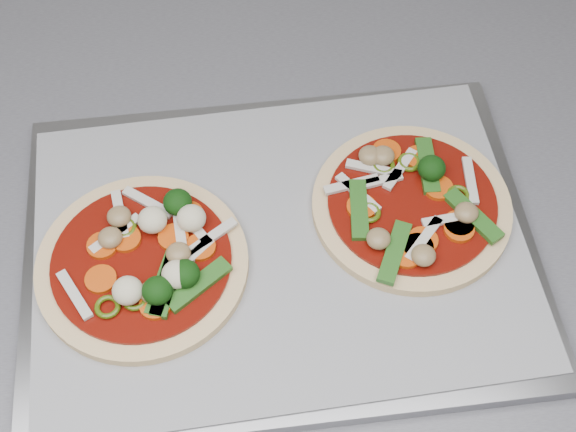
{
  "coord_description": "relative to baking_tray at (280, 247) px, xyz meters",
  "views": [
    {
      "loc": [
        0.29,
        0.88,
        1.48
      ],
      "look_at": [
        0.31,
        1.24,
        0.93
      ],
      "focal_mm": 50.0,
      "sensor_mm": 36.0,
      "label": 1
    }
  ],
  "objects": [
    {
      "name": "base_cabinet",
      "position": [
        -0.3,
        0.07,
        -0.48
      ],
      "size": [
        3.6,
        0.6,
        0.86
      ],
      "primitive_type": "cube",
      "color": "#B3B4B1",
      "rests_on": "ground"
    },
    {
      "name": "baking_tray",
      "position": [
        0.0,
        0.0,
        0.0
      ],
      "size": [
        0.44,
        0.34,
        0.01
      ],
      "primitive_type": "cube",
      "rotation": [
        0.0,
        0.0,
        0.07
      ],
      "color": "gray",
      "rests_on": "countertop"
    },
    {
      "name": "parchment",
      "position": [
        0.0,
        0.0,
        0.01
      ],
      "size": [
        0.43,
        0.33,
        0.0
      ],
      "primitive_type": "cube",
      "rotation": [
        0.0,
        0.0,
        0.09
      ],
      "color": "gray",
      "rests_on": "baking_tray"
    },
    {
      "name": "pizza_left",
      "position": [
        -0.11,
        -0.02,
        0.02
      ],
      "size": [
        0.18,
        0.18,
        0.03
      ],
      "rotation": [
        0.0,
        0.0,
        0.07
      ],
      "color": "beige",
      "rests_on": "parchment"
    },
    {
      "name": "pizza_right",
      "position": [
        0.11,
        0.03,
        0.02
      ],
      "size": [
        0.17,
        0.17,
        0.03
      ],
      "rotation": [
        0.0,
        0.0,
        0.04
      ],
      "color": "beige",
      "rests_on": "parchment"
    }
  ]
}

